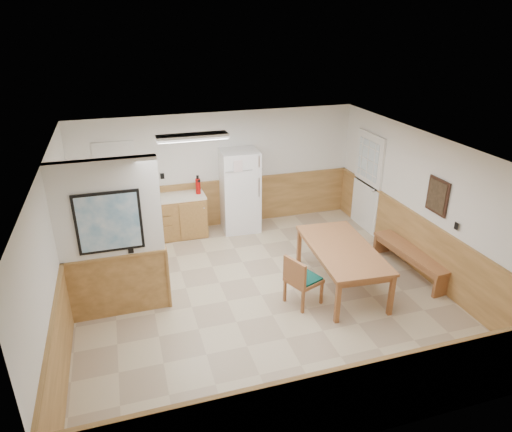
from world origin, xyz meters
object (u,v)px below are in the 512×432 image
object	(u,v)px
dining_table	(342,252)
dining_bench	(411,255)
fire_extinguisher	(198,186)
dining_chair	(300,278)
refrigerator	(240,191)
soap_bottle	(109,198)

from	to	relation	value
dining_table	dining_bench	distance (m)	1.46
fire_extinguisher	dining_table	bearing A→B (deg)	-36.17
dining_bench	dining_chair	bearing A→B (deg)	-176.22
dining_bench	dining_chair	world-z (taller)	dining_chair
refrigerator	soap_bottle	distance (m)	2.66
dining_chair	soap_bottle	bearing A→B (deg)	110.32
dining_chair	dining_bench	bearing A→B (deg)	-12.89
refrigerator	dining_chair	bearing A→B (deg)	-84.34
dining_bench	refrigerator	bearing A→B (deg)	127.13
refrigerator	dining_chair	world-z (taller)	refrigerator
refrigerator	dining_table	size ratio (longest dim) A/B	0.85
dining_table	dining_chair	world-z (taller)	dining_chair
dining_chair	soap_bottle	world-z (taller)	soap_bottle
dining_table	dining_chair	xyz separation A→B (m)	(-0.88, -0.30, -0.17)
dining_bench	fire_extinguisher	bearing A→B (deg)	135.43
dining_table	fire_extinguisher	distance (m)	3.41
dining_table	fire_extinguisher	world-z (taller)	fire_extinguisher
fire_extinguisher	dining_bench	bearing A→B (deg)	-19.96
dining_chair	refrigerator	bearing A→B (deg)	71.01
dining_table	dining_bench	size ratio (longest dim) A/B	1.17
dining_table	soap_bottle	size ratio (longest dim) A/B	10.32
dining_bench	dining_chair	xyz separation A→B (m)	(-2.30, -0.35, 0.15)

